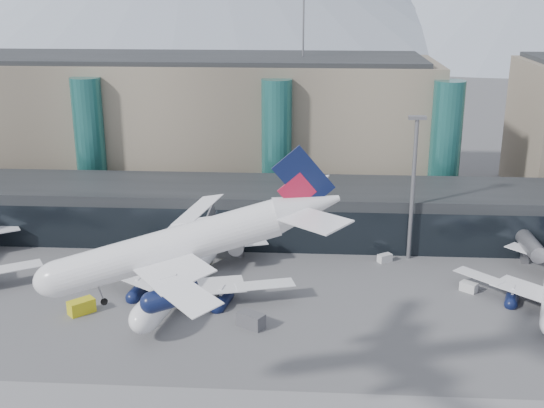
{
  "coord_description": "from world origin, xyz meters",
  "views": [
    {
      "loc": [
        12.8,
        -65.74,
        46.84
      ],
      "look_at": [
        6.66,
        32.0,
        14.87
      ],
      "focal_mm": 45.0,
      "sensor_mm": 36.0,
      "label": 1
    }
  ],
  "objects": [
    {
      "name": "terminal_main",
      "position": [
        -25.0,
        90.0,
        15.44
      ],
      "size": [
        130.0,
        30.0,
        31.0
      ],
      "color": "gray",
      "rests_on": "ground"
    },
    {
      "name": "teal_towers",
      "position": [
        -14.99,
        74.01,
        14.01
      ],
      "size": [
        116.4,
        19.4,
        46.0
      ],
      "color": "#246561",
      "rests_on": "ground"
    },
    {
      "name": "veh_b",
      "position": [
        -7.38,
        41.75,
        0.82
      ],
      "size": [
        1.81,
        2.87,
        1.63
      ],
      "primitive_type": "cube",
      "rotation": [
        0.0,
        0.0,
        1.55
      ],
      "color": "gold",
      "rests_on": "ground"
    },
    {
      "name": "veh_h",
      "position": [
        -21.15,
        23.53,
        1.05
      ],
      "size": [
        4.11,
        4.06,
        2.09
      ],
      "primitive_type": "cube",
      "rotation": [
        0.0,
        0.0,
        0.76
      ],
      "color": "gold",
      "rests_on": "ground"
    },
    {
      "name": "veh_c",
      "position": [
        4.38,
        20.86,
        1.07
      ],
      "size": [
        4.33,
        3.73,
        2.13
      ],
      "primitive_type": "cube",
      "rotation": [
        0.0,
        0.0,
        -0.55
      ],
      "color": "#4A4A4F",
      "rests_on": "ground"
    },
    {
      "name": "veh_g",
      "position": [
        37.82,
        34.72,
        0.75
      ],
      "size": [
        2.94,
        2.77,
        1.5
      ],
      "primitive_type": "cube",
      "rotation": [
        0.0,
        0.0,
        -0.67
      ],
      "color": "silver",
      "rests_on": "ground"
    },
    {
      "name": "jet_parked_mid",
      "position": [
        -6.82,
        32.47,
        4.49
      ],
      "size": [
        36.26,
        36.74,
        11.86
      ],
      "rotation": [
        0.0,
        0.0,
        1.39
      ],
      "color": "white",
      "rests_on": "ground"
    },
    {
      "name": "veh_d",
      "position": [
        25.65,
        46.0,
        0.7
      ],
      "size": [
        2.79,
        2.46,
        1.41
      ],
      "primitive_type": "cube",
      "rotation": [
        0.0,
        0.0,
        0.58
      ],
      "color": "silver",
      "rests_on": "ground"
    },
    {
      "name": "hero_jet",
      "position": [
        1.5,
        -3.46,
        23.29
      ],
      "size": [
        32.64,
        32.64,
        10.6
      ],
      "rotation": [
        0.0,
        -0.26,
        0.13
      ],
      "color": "white",
      "rests_on": "ground"
    },
    {
      "name": "lightmast_mid",
      "position": [
        30.0,
        48.0,
        14.42
      ],
      "size": [
        3.0,
        1.2,
        25.6
      ],
      "color": "slate",
      "rests_on": "ground"
    },
    {
      "name": "concourse",
      "position": [
        -0.02,
        57.73,
        4.97
      ],
      "size": [
        170.0,
        27.0,
        10.0
      ],
      "color": "black",
      "rests_on": "ground"
    }
  ]
}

